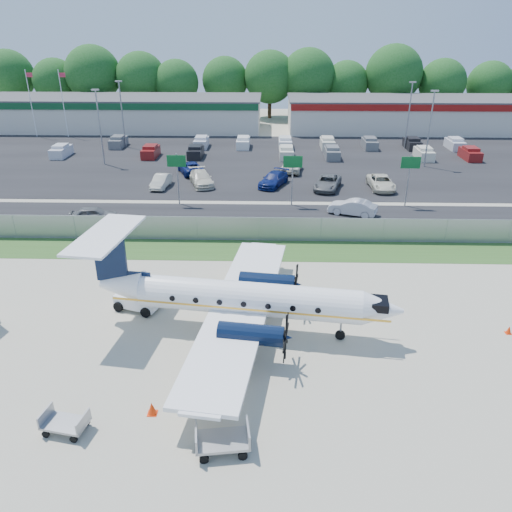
{
  "coord_description": "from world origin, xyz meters",
  "views": [
    {
      "loc": [
        0.82,
        -23.4,
        15.9
      ],
      "look_at": [
        0.0,
        6.0,
        2.3
      ],
      "focal_mm": 35.0,
      "sensor_mm": 36.0,
      "label": 1
    }
  ],
  "objects_px": {
    "pushback_tug": "(141,298)",
    "baggage_cart_near": "(65,423)",
    "baggage_cart_far": "(222,440)",
    "aircraft": "(242,298)"
  },
  "relations": [
    {
      "from": "aircraft",
      "to": "baggage_cart_near",
      "type": "height_order",
      "value": "aircraft"
    },
    {
      "from": "aircraft",
      "to": "pushback_tug",
      "type": "relative_size",
      "value": 5.9
    },
    {
      "from": "aircraft",
      "to": "pushback_tug",
      "type": "distance_m",
      "value": 6.96
    },
    {
      "from": "pushback_tug",
      "to": "baggage_cart_far",
      "type": "xyz_separation_m",
      "value": [
        6.05,
        -11.23,
        -0.15
      ]
    },
    {
      "from": "pushback_tug",
      "to": "baggage_cart_near",
      "type": "height_order",
      "value": "pushback_tug"
    },
    {
      "from": "pushback_tug",
      "to": "baggage_cart_near",
      "type": "bearing_deg",
      "value": -94.33
    },
    {
      "from": "baggage_cart_far",
      "to": "aircraft",
      "type": "bearing_deg",
      "value": 87.7
    },
    {
      "from": "aircraft",
      "to": "baggage_cart_near",
      "type": "relative_size",
      "value": 8.74
    },
    {
      "from": "baggage_cart_far",
      "to": "pushback_tug",
      "type": "bearing_deg",
      "value": 118.29
    },
    {
      "from": "aircraft",
      "to": "baggage_cart_far",
      "type": "xyz_separation_m",
      "value": [
        -0.36,
        -8.9,
        -1.58
      ]
    }
  ]
}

